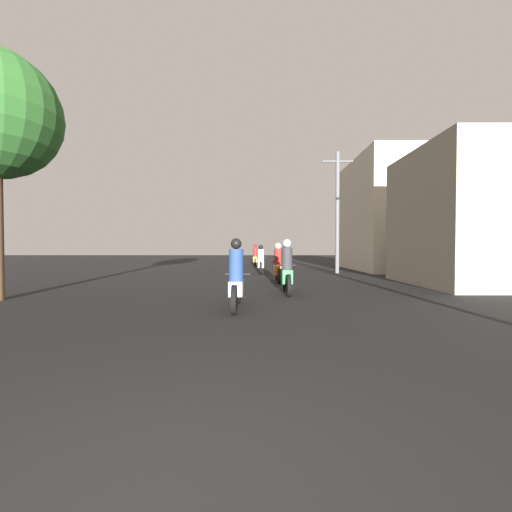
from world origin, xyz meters
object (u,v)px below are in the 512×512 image
object	(u,v)px
motorcycle_silver	(236,280)
motorcycle_yellow	(255,257)
building_right_near	(479,218)
motorcycle_green	(287,272)
motorcycle_orange	(278,266)
motorcycle_white	(261,262)
utility_pole_far	(337,210)
motorcycle_red	(285,259)
building_right_far	(395,215)

from	to	relation	value
motorcycle_silver	motorcycle_yellow	world-z (taller)	motorcycle_yellow
motorcycle_silver	building_right_near	bearing A→B (deg)	32.09
motorcycle_green	motorcycle_orange	size ratio (longest dim) A/B	0.95
motorcycle_silver	motorcycle_white	xyz separation A→B (m)	(0.63, 10.17, -0.02)
motorcycle_green	utility_pole_far	size ratio (longest dim) A/B	0.30
motorcycle_yellow	building_right_near	bearing A→B (deg)	-65.61
motorcycle_white	motorcycle_red	bearing A→B (deg)	76.98
motorcycle_green	building_right_far	xyz separation A→B (m)	(7.62, 11.08, 2.72)
motorcycle_orange	utility_pole_far	distance (m)	6.46
motorcycle_green	motorcycle_white	world-z (taller)	motorcycle_green
motorcycle_red	motorcycle_white	bearing A→B (deg)	-117.72
motorcycle_green	building_right_near	bearing A→B (deg)	16.36
motorcycle_orange	motorcycle_yellow	world-z (taller)	motorcycle_yellow
motorcycle_silver	building_right_far	world-z (taller)	building_right_far
building_right_far	utility_pole_far	size ratio (longest dim) A/B	1.20
utility_pole_far	motorcycle_white	bearing A→B (deg)	-174.50
motorcycle_green	motorcycle_red	distance (m)	12.86
motorcycle_white	building_right_far	size ratio (longest dim) A/B	0.26
motorcycle_white	building_right_far	bearing A→B (deg)	27.11
motorcycle_silver	motorcycle_red	bearing A→B (deg)	84.06
motorcycle_silver	building_right_far	xyz separation A→B (m)	(8.95, 13.57, 2.74)
building_right_near	motorcycle_orange	bearing A→B (deg)	171.64
motorcycle_red	building_right_far	world-z (taller)	building_right_far
building_right_near	motorcycle_silver	bearing A→B (deg)	-150.48
motorcycle_red	motorcycle_yellow	xyz separation A→B (m)	(-2.02, 2.34, 0.02)
motorcycle_silver	motorcycle_yellow	distance (m)	17.65
motorcycle_orange	building_right_near	bearing A→B (deg)	-5.42
motorcycle_yellow	building_right_far	world-z (taller)	building_right_far
motorcycle_green	motorcycle_yellow	xyz separation A→B (m)	(-1.06, 15.16, -0.00)
motorcycle_silver	motorcycle_white	distance (m)	10.19
motorcycle_green	building_right_near	xyz separation A→B (m)	(7.08, 2.28, 1.79)
building_right_near	utility_pole_far	world-z (taller)	utility_pole_far
motorcycle_green	utility_pole_far	world-z (taller)	utility_pole_far
motorcycle_orange	building_right_far	xyz separation A→B (m)	(7.68, 7.75, 2.75)
motorcycle_yellow	utility_pole_far	distance (m)	8.78
motorcycle_yellow	motorcycle_white	bearing A→B (deg)	-95.20
motorcycle_white	motorcycle_orange	bearing A→B (deg)	-76.66
motorcycle_green	motorcycle_red	world-z (taller)	motorcycle_green
motorcycle_red	motorcycle_green	bearing A→B (deg)	-104.04
motorcycle_white	building_right_far	xyz separation A→B (m)	(8.32, 3.39, 2.76)
motorcycle_silver	building_right_near	distance (m)	9.84
motorcycle_yellow	motorcycle_red	bearing A→B (deg)	-57.13
building_right_far	utility_pole_far	distance (m)	5.22
motorcycle_yellow	building_right_near	size ratio (longest dim) A/B	0.36
motorcycle_white	utility_pole_far	xyz separation A→B (m)	(4.06, 0.39, 2.76)
motorcycle_silver	motorcycle_yellow	xyz separation A→B (m)	(0.27, 17.65, 0.02)
motorcycle_white	utility_pole_far	bearing A→B (deg)	10.45
motorcycle_green	motorcycle_red	size ratio (longest dim) A/B	0.91
motorcycle_green	motorcycle_orange	bearing A→B (deg)	89.58
motorcycle_silver	motorcycle_green	distance (m)	2.82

